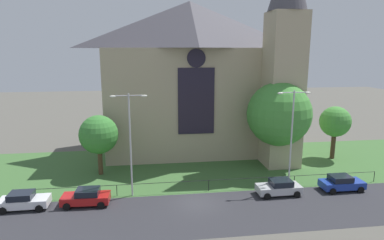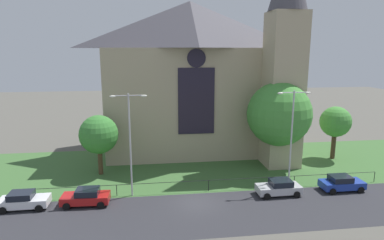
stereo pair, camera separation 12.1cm
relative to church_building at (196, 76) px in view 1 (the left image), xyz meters
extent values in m
plane|color=#56544C|center=(-2.33, -6.59, -10.27)|extent=(160.00, 160.00, 0.00)
cube|color=#2D2D33|center=(-2.33, -18.59, -10.27)|extent=(120.00, 8.00, 0.01)
cube|color=#3D6633|center=(-2.33, -8.59, -10.27)|extent=(120.00, 20.00, 0.01)
cube|color=tan|center=(-0.77, 0.63, -3.27)|extent=(22.00, 12.00, 14.00)
pyramid|color=#47444C|center=(-0.77, 0.63, 6.73)|extent=(22.00, 12.00, 6.00)
cube|color=black|center=(-0.77, -5.42, -2.57)|extent=(4.40, 0.16, 8.00)
cylinder|color=black|center=(-0.77, -5.42, 2.53)|extent=(2.20, 0.15, 2.20)
cube|color=tan|center=(9.23, -7.37, -1.27)|extent=(4.00, 4.00, 18.00)
cylinder|color=black|center=(-0.77, -14.09, -9.17)|extent=(35.75, 0.05, 0.05)
cylinder|color=black|center=(-18.65, -14.09, -9.72)|extent=(0.06, 0.07, 1.10)
cylinder|color=black|center=(-9.71, -14.09, -9.72)|extent=(0.06, 0.07, 1.10)
cylinder|color=black|center=(-0.77, -14.09, -9.72)|extent=(0.06, 0.07, 1.10)
cylinder|color=black|center=(8.17, -14.09, -9.72)|extent=(0.07, 0.07, 1.10)
cylinder|color=black|center=(17.10, -14.09, -9.72)|extent=(0.06, 0.07, 1.10)
cylinder|color=#4C3823|center=(-12.01, -7.93, -8.77)|extent=(0.51, 0.51, 3.00)
sphere|color=#387F33|center=(-12.01, -7.93, -5.67)|extent=(4.28, 4.28, 4.28)
cylinder|color=#423021|center=(8.31, -8.84, -8.37)|extent=(0.92, 0.92, 3.81)
sphere|color=#428C38|center=(8.31, -8.84, -3.71)|extent=(7.35, 7.35, 7.35)
cylinder|color=#423021|center=(16.96, -6.13, -8.57)|extent=(0.57, 0.57, 3.40)
sphere|color=#428C38|center=(16.96, -6.13, -5.42)|extent=(3.86, 3.86, 3.86)
cylinder|color=#B2B2B7|center=(-8.25, -14.19, -5.33)|extent=(0.16, 0.16, 9.89)
cylinder|color=#B2B2B7|center=(-8.95, -14.19, -0.59)|extent=(1.40, 0.10, 0.10)
cylinder|color=#B2B2B7|center=(-7.55, -14.19, -0.59)|extent=(1.40, 0.10, 0.10)
ellipsoid|color=white|center=(-9.65, -14.19, -0.64)|extent=(0.57, 0.26, 0.20)
ellipsoid|color=white|center=(-6.85, -14.19, -0.64)|extent=(0.57, 0.26, 0.20)
cylinder|color=#B2B2B7|center=(7.51, -14.19, -5.32)|extent=(0.16, 0.16, 9.91)
cylinder|color=#B2B2B7|center=(6.81, -14.19, -0.56)|extent=(1.40, 0.10, 0.10)
cylinder|color=#B2B2B7|center=(8.21, -14.19, -0.56)|extent=(1.40, 0.10, 0.10)
ellipsoid|color=white|center=(6.11, -14.19, -0.61)|extent=(0.57, 0.26, 0.20)
ellipsoid|color=white|center=(8.91, -14.19, -0.61)|extent=(0.57, 0.26, 0.20)
cube|color=silver|center=(-17.58, -15.63, -9.66)|extent=(4.21, 1.82, 0.70)
cube|color=black|center=(-17.78, -15.63, -9.04)|extent=(2.01, 1.61, 0.55)
cylinder|color=black|center=(-16.11, -14.72, -9.95)|extent=(0.64, 0.22, 0.64)
cylinder|color=black|center=(-16.10, -16.52, -9.95)|extent=(0.64, 0.22, 0.64)
cylinder|color=black|center=(-19.05, -14.74, -9.95)|extent=(0.64, 0.22, 0.64)
cylinder|color=black|center=(-19.04, -16.54, -9.95)|extent=(0.64, 0.22, 0.64)
cube|color=#B21919|center=(-12.32, -15.62, -9.66)|extent=(4.27, 1.97, 0.70)
cube|color=black|center=(-12.12, -15.63, -9.04)|extent=(2.06, 1.68, 0.55)
cylinder|color=black|center=(-13.82, -16.46, -9.95)|extent=(0.65, 0.25, 0.64)
cylinder|color=black|center=(-13.75, -14.66, -9.95)|extent=(0.65, 0.25, 0.64)
cylinder|color=black|center=(-10.89, -16.58, -9.95)|extent=(0.65, 0.25, 0.64)
cylinder|color=black|center=(-10.81, -14.78, -9.95)|extent=(0.65, 0.25, 0.64)
cube|color=#B7B7BC|center=(5.76, -15.86, -9.66)|extent=(4.22, 1.85, 0.70)
cube|color=black|center=(5.96, -15.86, -9.04)|extent=(2.02, 1.63, 0.55)
cylinder|color=black|center=(4.30, -16.78, -9.95)|extent=(0.64, 0.23, 0.64)
cylinder|color=black|center=(4.28, -14.98, -9.95)|extent=(0.64, 0.23, 0.64)
cylinder|color=black|center=(7.24, -16.74, -9.95)|extent=(0.64, 0.23, 0.64)
cylinder|color=black|center=(7.22, -14.94, -9.95)|extent=(0.64, 0.23, 0.64)
cube|color=#1E3899|center=(12.45, -15.64, -9.66)|extent=(4.20, 1.81, 0.70)
cube|color=black|center=(12.25, -15.64, -9.04)|extent=(2.00, 1.60, 0.55)
cylinder|color=black|center=(13.92, -14.75, -9.95)|extent=(0.64, 0.22, 0.64)
cylinder|color=black|center=(13.92, -16.55, -9.95)|extent=(0.64, 0.22, 0.64)
cylinder|color=black|center=(10.98, -14.74, -9.95)|extent=(0.64, 0.22, 0.64)
cylinder|color=black|center=(10.98, -16.54, -9.95)|extent=(0.64, 0.22, 0.64)
camera|label=1|loc=(-6.54, -44.50, 3.40)|focal=31.10mm
camera|label=2|loc=(-6.42, -44.52, 3.40)|focal=31.10mm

